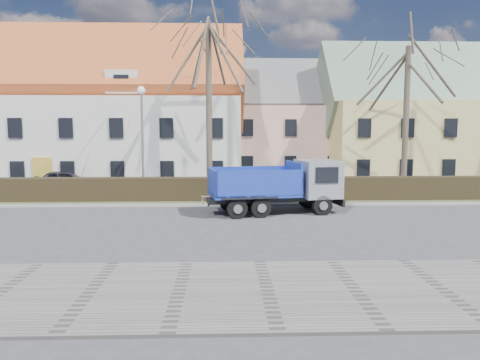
{
  "coord_description": "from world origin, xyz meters",
  "views": [
    {
      "loc": [
        -1.06,
        -19.9,
        4.18
      ],
      "look_at": [
        -0.33,
        2.67,
        1.6
      ],
      "focal_mm": 35.0,
      "sensor_mm": 36.0,
      "label": 1
    }
  ],
  "objects_px": {
    "cart_frame": "(202,200)",
    "parked_car_a": "(66,181)",
    "streetlight": "(143,143)",
    "dump_truck": "(271,186)"
  },
  "relations": [
    {
      "from": "dump_truck",
      "to": "parked_car_a",
      "type": "xyz_separation_m",
      "value": [
        -12.53,
        8.16,
        -0.62
      ]
    },
    {
      "from": "streetlight",
      "to": "cart_frame",
      "type": "relative_size",
      "value": 9.7
    },
    {
      "from": "parked_car_a",
      "to": "dump_truck",
      "type": "bearing_deg",
      "value": -132.36
    },
    {
      "from": "cart_frame",
      "to": "parked_car_a",
      "type": "relative_size",
      "value": 0.16
    },
    {
      "from": "streetlight",
      "to": "cart_frame",
      "type": "xyz_separation_m",
      "value": [
        3.48,
        -2.41,
        -2.96
      ]
    },
    {
      "from": "streetlight",
      "to": "dump_truck",
      "type": "bearing_deg",
      "value": -33.53
    },
    {
      "from": "cart_frame",
      "to": "parked_car_a",
      "type": "bearing_deg",
      "value": 146.63
    },
    {
      "from": "dump_truck",
      "to": "parked_car_a",
      "type": "relative_size",
      "value": 1.6
    },
    {
      "from": "cart_frame",
      "to": "parked_car_a",
      "type": "xyz_separation_m",
      "value": [
        -9.09,
        5.99,
        0.39
      ]
    },
    {
      "from": "streetlight",
      "to": "parked_car_a",
      "type": "xyz_separation_m",
      "value": [
        -5.61,
        3.58,
        -2.57
      ]
    }
  ]
}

